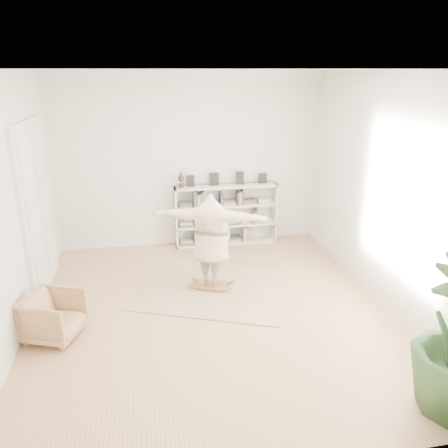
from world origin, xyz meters
name	(u,v)px	position (x,y,z in m)	size (l,w,h in m)	color
floor	(212,311)	(0.00, 0.00, 0.00)	(6.00, 6.00, 0.00)	#A67955
room_shell	(187,75)	(0.00, 2.94, 3.51)	(6.00, 6.00, 6.00)	silver
doors	(37,211)	(-2.70, 1.30, 1.40)	(0.09, 1.78, 2.92)	white
bookshelf	(226,215)	(0.74, 2.82, 0.64)	(2.20, 0.35, 1.64)	silver
armchair	(53,316)	(-2.30, -0.29, 0.33)	(0.71, 0.73, 0.66)	tan
rug	(212,288)	(0.11, 0.74, 0.01)	(2.50, 2.00, 0.02)	tan
rocker_board	(212,285)	(0.11, 0.74, 0.07)	(0.59, 0.47, 0.11)	olive
person	(211,238)	(0.11, 0.74, 0.94)	(2.00, 0.54, 1.63)	beige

